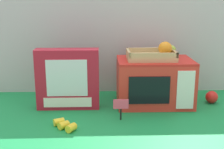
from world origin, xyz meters
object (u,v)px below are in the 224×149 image
at_px(price_sign, 121,106).
at_px(food_groups_crate, 155,54).
at_px(toy_microwave, 154,82).
at_px(loose_toy_apple, 212,97).
at_px(cookie_set_box, 68,79).
at_px(loose_toy_banana, 65,125).

bearing_deg(price_sign, food_groups_crate, 48.30).
distance_m(toy_microwave, food_groups_crate, 0.15).
bearing_deg(loose_toy_apple, toy_microwave, 179.99).
xyz_separation_m(food_groups_crate, price_sign, (-0.19, -0.21, -0.20)).
distance_m(food_groups_crate, loose_toy_apple, 0.39).
bearing_deg(toy_microwave, price_sign, -131.31).
xyz_separation_m(food_groups_crate, cookie_set_box, (-0.44, -0.04, -0.12)).
xyz_separation_m(loose_toy_banana, loose_toy_apple, (0.75, 0.30, 0.02)).
relative_size(food_groups_crate, price_sign, 2.61).
xyz_separation_m(price_sign, loose_toy_apple, (0.50, 0.21, -0.03)).
bearing_deg(price_sign, loose_toy_apple, 23.26).
relative_size(loose_toy_banana, loose_toy_apple, 1.76).
height_order(toy_microwave, food_groups_crate, food_groups_crate).
bearing_deg(cookie_set_box, loose_toy_apple, 3.66).
height_order(toy_microwave, loose_toy_apple, toy_microwave).
height_order(cookie_set_box, loose_toy_banana, cookie_set_box).
height_order(food_groups_crate, price_sign, food_groups_crate).
bearing_deg(cookie_set_box, toy_microwave, 6.20).
bearing_deg(food_groups_crate, price_sign, -131.70).
distance_m(cookie_set_box, price_sign, 0.32).
bearing_deg(price_sign, toy_microwave, 48.69).
relative_size(price_sign, loose_toy_banana, 0.86).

